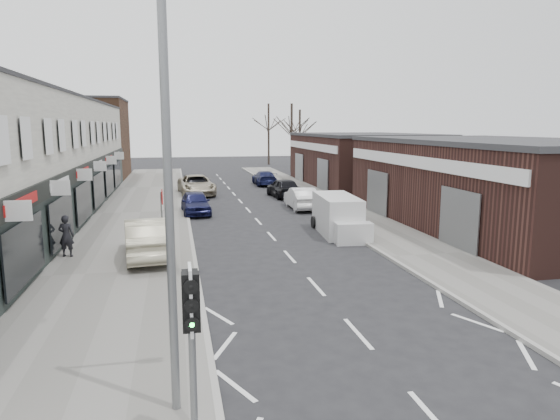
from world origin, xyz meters
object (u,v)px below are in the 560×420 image
street_lamp (178,171)px  white_van (338,216)px  traffic_light (191,315)px  parked_car_left_b (197,186)px  parked_car_left_a (196,203)px  parked_car_right_c (264,178)px  parked_car_right_a (301,198)px  warning_sign (162,202)px  pedestrian (66,236)px  sedan_on_pavement (147,238)px  parked_car_left_c (196,185)px  parked_car_right_b (283,188)px

street_lamp → white_van: bearing=61.6°
traffic_light → parked_car_left_b: bearing=87.3°
parked_car_left_a → parked_car_right_c: bearing=61.6°
parked_car_right_a → warning_sign: bearing=49.4°
traffic_light → pedestrian: size_ratio=1.79×
traffic_light → parked_car_right_c: 38.41m
traffic_light → sedan_on_pavement: bearing=96.2°
parked_car_left_a → parked_car_left_c: parked_car_left_c is taller
warning_sign → parked_car_left_b: 18.38m
parked_car_left_c → parked_car_right_a: parked_car_left_c is taller
traffic_light → parked_car_right_c: traffic_light is taller
parked_car_right_c → street_lamp: bearing=78.4°
street_lamp → parked_car_right_a: size_ratio=1.84×
street_lamp → parked_car_right_b: street_lamp is taller
parked_car_left_c → parked_car_left_a: bearing=-97.1°
street_lamp → warning_sign: (-0.63, 12.80, -2.42)m
warning_sign → parked_car_left_a: 9.54m
parked_car_left_c → parked_car_right_c: 8.46m
warning_sign → pedestrian: (-3.85, -0.52, -1.22)m
warning_sign → traffic_light: bearing=-86.9°
parked_car_left_c → parked_car_right_b: (6.46, -2.82, -0.03)m
white_van → parked_car_left_b: bearing=115.8°
parked_car_right_a → parked_car_right_b: size_ratio=0.99×
white_van → parked_car_right_b: size_ratio=1.16×
street_lamp → parked_car_right_b: 29.44m
parked_car_left_a → parked_car_right_c: size_ratio=0.91×
traffic_light → parked_car_left_a: bearing=87.5°
parked_car_left_a → parked_car_right_b: size_ratio=0.94×
parked_car_right_b → traffic_light: bearing=70.0°
parked_car_right_b → pedestrian: bearing=46.7°
traffic_light → pedestrian: 14.33m
white_van → parked_car_left_c: bearing=116.1°
parked_car_left_b → parked_car_left_c: parked_car_left_c is taller
parked_car_right_a → parked_car_right_b: 5.48m
sedan_on_pavement → parked_car_left_b: size_ratio=1.03×
street_lamp → pedestrian: (-4.48, 12.28, -3.64)m
parked_car_left_c → parked_car_right_a: size_ratio=1.30×
traffic_light → parked_car_right_a: size_ratio=0.71×
white_van → street_lamp: bearing=-113.7°
street_lamp → parked_car_left_c: (1.56, 30.88, -3.84)m
sedan_on_pavement → pedestrian: 3.32m
pedestrian → warning_sign: bearing=-159.1°
sedan_on_pavement → parked_car_left_c: (2.81, 19.37, -0.15)m
parked_car_right_a → parked_car_right_b: bearing=-89.0°
pedestrian → parked_car_left_a: (5.61, 9.78, -0.28)m
traffic_light → parked_car_left_c: (1.44, 32.10, -1.63)m
parked_car_left_a → parked_car_right_a: size_ratio=0.95×
warning_sign → parked_car_right_c: size_ratio=0.59×
white_van → parked_car_right_c: bearing=94.4°
traffic_light → parked_car_left_b: traffic_light is taller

